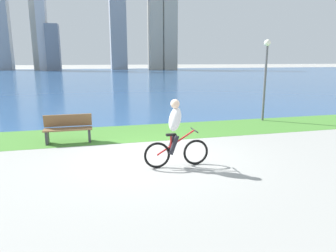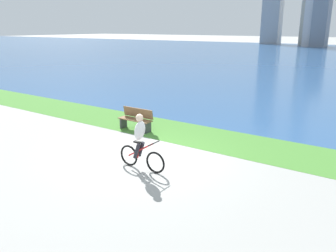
# 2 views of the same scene
# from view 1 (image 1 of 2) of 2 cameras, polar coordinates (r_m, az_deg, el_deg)

# --- Properties ---
(ground_plane) EXTENTS (300.00, 300.00, 0.00)m
(ground_plane) POSITION_cam_1_polar(r_m,az_deg,el_deg) (8.46, -3.23, -5.83)
(ground_plane) COLOR #9E9E99
(grass_strip_bayside) EXTENTS (120.00, 2.66, 0.01)m
(grass_strip_bayside) POSITION_cam_1_polar(r_m,az_deg,el_deg) (11.24, -6.12, -1.26)
(grass_strip_bayside) COLOR #478433
(grass_strip_bayside) RESTS_ON ground
(bay_water_surface) EXTENTS (300.00, 78.80, 0.00)m
(bay_water_surface) POSITION_cam_1_polar(r_m,az_deg,el_deg) (51.64, -12.78, 9.12)
(bay_water_surface) COLOR #2D568C
(bay_water_surface) RESTS_ON ground
(cyclist_lead) EXTENTS (1.66, 0.52, 1.70)m
(cyclist_lead) POSITION_cam_1_polar(r_m,az_deg,el_deg) (7.51, 1.41, -1.49)
(cyclist_lead) COLOR black
(cyclist_lead) RESTS_ON ground
(bench_near_path) EXTENTS (1.50, 0.47, 0.90)m
(bench_near_path) POSITION_cam_1_polar(r_m,az_deg,el_deg) (10.34, -18.13, -0.48)
(bench_near_path) COLOR brown
(bench_near_path) RESTS_ON ground
(lamppost_tall) EXTENTS (0.28, 0.28, 3.45)m
(lamppost_tall) POSITION_cam_1_polar(r_m,az_deg,el_deg) (13.87, 17.81, 10.38)
(lamppost_tall) COLOR #595960
(lamppost_tall) RESTS_ON ground
(city_skyline_far_shore) EXTENTS (44.92, 10.41, 26.40)m
(city_skyline_far_shore) POSITION_cam_1_polar(r_m,az_deg,el_deg) (82.14, -13.98, 18.12)
(city_skyline_far_shore) COLOR #8C939E
(city_skyline_far_shore) RESTS_ON ground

